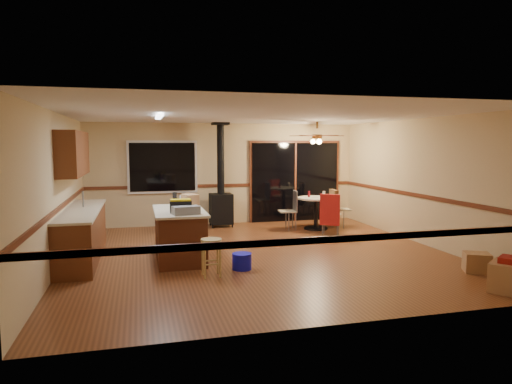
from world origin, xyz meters
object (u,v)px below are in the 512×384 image
object	(u,v)px
box_corner_b	(477,262)
wood_stove	(221,198)
chair_right	(335,204)
toolbox_grey	(186,210)
bar_stool	(211,258)
box_under_window	(184,223)
blue_bucket	(242,261)
toolbox_black	(181,207)
chair_near	(330,210)
dining_table	(316,208)
chair_left	(292,206)
box_corner_a	(509,277)
kitchen_island	(179,234)

from	to	relation	value
box_corner_b	wood_stove	bearing A→B (deg)	122.91
wood_stove	chair_right	distance (m)	2.84
wood_stove	toolbox_grey	xyz separation A→B (m)	(-1.23, -3.61, 0.24)
chair_right	bar_stool	bearing A→B (deg)	-136.69
toolbox_grey	chair_right	bearing A→B (deg)	34.99
box_under_window	blue_bucket	bearing A→B (deg)	-80.77
toolbox_grey	toolbox_black	bearing A→B (deg)	106.16
toolbox_black	bar_stool	bearing A→B (deg)	-66.39
wood_stove	chair_near	xyz separation A→B (m)	(2.18, -1.78, -0.13)
blue_bucket	dining_table	size ratio (longest dim) A/B	0.35
chair_near	box_under_window	size ratio (longest dim) A/B	1.41
dining_table	chair_left	world-z (taller)	chair_left
toolbox_black	chair_right	bearing A→B (deg)	32.26
toolbox_black	bar_stool	size ratio (longest dim) A/B	0.61
chair_right	box_under_window	size ratio (longest dim) A/B	1.41
box_corner_a	bar_stool	bearing A→B (deg)	155.80
kitchen_island	toolbox_black	xyz separation A→B (m)	(0.00, -0.33, 0.55)
blue_bucket	box_corner_a	xyz separation A→B (m)	(3.40, -2.05, 0.07)
wood_stove	chair_right	world-z (taller)	wood_stove
box_corner_b	bar_stool	bearing A→B (deg)	168.81
toolbox_black	blue_bucket	size ratio (longest dim) A/B	1.14
chair_left	box_under_window	distance (m)	2.61
toolbox_grey	box_under_window	distance (m)	3.36
wood_stove	box_corner_b	bearing A→B (deg)	-57.09
kitchen_island	chair_near	bearing A→B (deg)	20.11
wood_stove	blue_bucket	size ratio (longest dim) A/B	7.83
blue_bucket	box_corner_b	distance (m)	3.83
toolbox_black	box_corner_b	bearing A→B (deg)	-20.46
wood_stove	box_under_window	world-z (taller)	wood_stove
toolbox_grey	box_corner_a	bearing A→B (deg)	-29.63
wood_stove	blue_bucket	world-z (taller)	wood_stove
wood_stove	toolbox_black	xyz separation A→B (m)	(-1.30, -3.38, 0.27)
wood_stove	box_corner_a	distance (m)	6.78
box_corner_a	box_corner_b	bearing A→B (deg)	74.47
box_corner_a	kitchen_island	bearing A→B (deg)	145.42
blue_bucket	box_under_window	size ratio (longest dim) A/B	0.65
toolbox_grey	chair_near	world-z (taller)	toolbox_grey
kitchen_island	chair_right	world-z (taller)	chair_right
chair_left	chair_near	distance (m)	1.11
dining_table	chair_right	xyz separation A→B (m)	(0.52, 0.07, 0.07)
wood_stove	chair_left	distance (m)	1.80
blue_bucket	chair_right	world-z (taller)	chair_right
box_corner_a	chair_left	bearing A→B (deg)	105.59
toolbox_black	dining_table	world-z (taller)	toolbox_black
box_under_window	box_corner_b	world-z (taller)	box_under_window
toolbox_grey	bar_stool	bearing A→B (deg)	-63.96
kitchen_island	box_corner_a	world-z (taller)	kitchen_island
bar_stool	chair_right	xyz separation A→B (m)	(3.61, 3.41, 0.30)
wood_stove	dining_table	distance (m)	2.38
bar_stool	kitchen_island	bearing A→B (deg)	107.65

